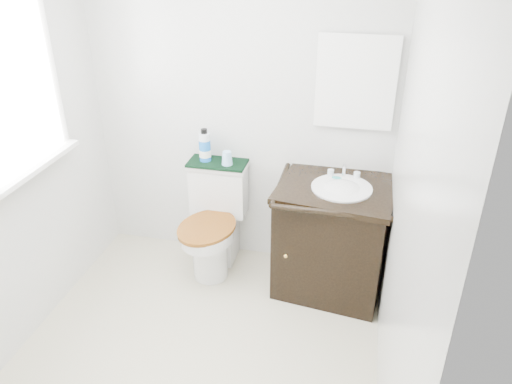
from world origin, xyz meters
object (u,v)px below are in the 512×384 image
at_px(toilet, 215,225).
at_px(trash_bin, 285,272).
at_px(cup, 227,158).
at_px(mouthwash_bottle, 205,146).
at_px(vanity, 333,235).

bearing_deg(toilet, trash_bin, -16.24).
bearing_deg(trash_bin, cup, 151.80).
distance_m(toilet, cup, 0.54).
xyz_separation_m(toilet, mouthwash_bottle, (-0.09, 0.13, 0.58)).
bearing_deg(toilet, cup, 49.45).
xyz_separation_m(toilet, cup, (0.08, 0.10, 0.52)).
xyz_separation_m(vanity, cup, (-0.81, 0.16, 0.44)).
distance_m(trash_bin, cup, 0.93).
bearing_deg(toilet, vanity, -4.11).
xyz_separation_m(toilet, trash_bin, (0.57, -0.17, -0.22)).
xyz_separation_m(mouthwash_bottle, cup, (0.18, -0.03, -0.06)).
xyz_separation_m(vanity, trash_bin, (-0.32, -0.10, -0.30)).
bearing_deg(toilet, mouthwash_bottle, 125.56).
height_order(toilet, mouthwash_bottle, mouthwash_bottle).
height_order(toilet, trash_bin, toilet).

